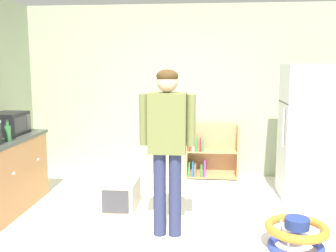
% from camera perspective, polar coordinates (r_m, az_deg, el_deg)
% --- Properties ---
extents(ground_plane, '(12.00, 12.00, 0.00)m').
position_cam_1_polar(ground_plane, '(4.28, 1.52, -15.53)').
color(ground_plane, silver).
rests_on(ground_plane, ground).
extents(back_wall, '(5.20, 0.06, 2.70)m').
position_cam_1_polar(back_wall, '(6.23, 3.12, 5.05)').
color(back_wall, '#9FAD89').
rests_on(back_wall, ground).
extents(refrigerator, '(0.73, 0.68, 1.78)m').
position_cam_1_polar(refrigerator, '(5.46, 19.93, -0.89)').
color(refrigerator, '#B7BABF').
rests_on(refrigerator, ground).
extents(bookshelf, '(0.80, 0.28, 0.85)m').
position_cam_1_polar(bookshelf, '(6.19, 5.92, -4.19)').
color(bookshelf, tan).
rests_on(bookshelf, ground).
extents(standing_person, '(0.57, 0.22, 1.73)m').
position_cam_1_polar(standing_person, '(3.95, -0.10, -1.64)').
color(standing_person, navy).
rests_on(standing_person, ground).
extents(baby_walker, '(0.60, 0.60, 0.32)m').
position_cam_1_polar(baby_walker, '(4.09, 18.25, -14.78)').
color(baby_walker, '#2F45BD').
rests_on(baby_walker, ground).
extents(pet_carrier, '(0.42, 0.55, 0.36)m').
position_cam_1_polar(pet_carrier, '(4.95, -6.99, -9.87)').
color(pet_carrier, beige).
rests_on(pet_carrier, ground).
extents(microwave, '(0.37, 0.48, 0.28)m').
position_cam_1_polar(microwave, '(5.29, -22.27, 0.32)').
color(microwave, black).
rests_on(microwave, kitchen_counter).
extents(green_glass_bottle, '(0.07, 0.07, 0.25)m').
position_cam_1_polar(green_glass_bottle, '(4.84, -22.37, -0.91)').
color(green_glass_bottle, '#33753D').
rests_on(green_glass_bottle, kitchen_counter).
extents(orange_cup, '(0.08, 0.08, 0.09)m').
position_cam_1_polar(orange_cup, '(5.58, -19.95, -0.10)').
color(orange_cup, orange).
rests_on(orange_cup, kitchen_counter).
extents(red_cup, '(0.08, 0.08, 0.09)m').
position_cam_1_polar(red_cup, '(5.67, -22.74, -0.12)').
color(red_cup, red).
rests_on(red_cup, kitchen_counter).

